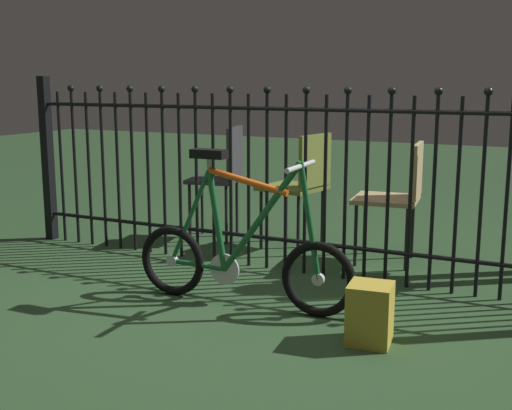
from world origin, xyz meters
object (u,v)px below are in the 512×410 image
Objects in this scene: chair_charcoal at (223,171)px; display_crate at (370,314)px; chair_olive at (302,180)px; chair_tan at (398,191)px; bicycle at (241,255)px.

chair_charcoal is 2.28m from display_crate.
chair_olive is 1.83m from display_crate.
chair_olive is at bearing 176.08° from chair_tan.
bicycle is 1.33m from chair_olive.
chair_olive reaches higher than display_crate.
chair_charcoal is 1.41m from chair_tan.
chair_tan is at bearing 65.71° from bicycle.
chair_charcoal is 1.07× the size of chair_tan.
chair_charcoal is (-0.84, 1.32, 0.25)m from bicycle.
chair_olive is 2.93× the size of display_crate.
chair_charcoal is at bearing 176.83° from chair_tan.
display_crate is (0.97, -1.51, -0.38)m from chair_olive.
bicycle is 1.59m from chair_charcoal.
bicycle is at bearing -114.29° from chair_tan.
chair_olive reaches higher than chair_tan.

